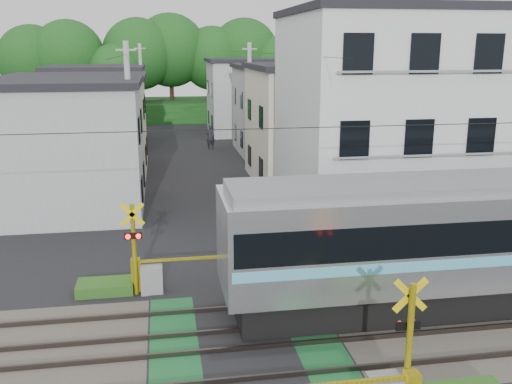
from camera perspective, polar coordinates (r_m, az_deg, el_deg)
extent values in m
plane|color=black|center=(15.97, -1.13, -14.67)|extent=(120.00, 120.00, 0.00)
cube|color=#47423A|center=(15.97, -1.13, -14.66)|extent=(120.00, 6.00, 0.00)
cube|color=black|center=(15.97, -1.13, -14.65)|extent=(5.20, 120.00, 0.00)
cube|color=#145126|center=(15.84, -8.18, -15.06)|extent=(1.30, 6.00, 0.00)
cube|color=#145126|center=(16.32, 5.69, -14.04)|extent=(1.30, 6.00, 0.00)
cube|color=#3F3833|center=(14.32, 0.05, -18.06)|extent=(120.00, 0.08, 0.14)
cube|color=#3F3833|center=(15.50, -0.85, -15.32)|extent=(120.00, 0.08, 0.14)
cube|color=#3F3833|center=(16.37, -1.39, -13.61)|extent=(120.00, 0.08, 0.14)
cube|color=#3F3833|center=(17.61, -2.06, -11.50)|extent=(120.00, 0.08, 0.14)
cube|color=black|center=(17.33, 6.36, -11.11)|extent=(2.56, 2.35, 0.64)
cube|color=black|center=(15.90, -3.29, -3.92)|extent=(0.10, 2.57, 1.67)
cylinder|color=yellow|center=(12.98, 15.02, -14.94)|extent=(0.14, 0.14, 3.00)
cube|color=yellow|center=(12.53, 15.19, -9.92)|extent=(0.77, 0.05, 0.77)
cube|color=yellow|center=(12.53, 15.19, -9.92)|extent=(0.77, 0.05, 0.77)
cube|color=black|center=(12.83, 14.98, -12.78)|extent=(0.55, 0.05, 0.20)
sphere|color=#FF0C07|center=(12.82, 14.20, -12.75)|extent=(0.16, 0.16, 0.16)
sphere|color=#FF0C07|center=(12.94, 15.53, -12.57)|extent=(0.16, 0.16, 0.16)
cylinder|color=yellow|center=(18.53, -12.08, -5.68)|extent=(0.14, 0.14, 3.00)
cube|color=yellow|center=(18.07, -12.29, -2.20)|extent=(0.77, 0.05, 0.77)
cube|color=yellow|center=(18.07, -12.29, -2.20)|extent=(0.77, 0.05, 0.77)
cube|color=black|center=(18.27, -12.18, -4.31)|extent=(0.55, 0.05, 0.20)
sphere|color=#FF0C07|center=(18.23, -12.69, -4.39)|extent=(0.16, 0.16, 0.16)
sphere|color=#FF0C07|center=(18.21, -11.68, -4.35)|extent=(0.16, 0.16, 0.16)
cube|color=gray|center=(18.89, -10.38, -8.62)|extent=(0.70, 0.50, 0.90)
cube|color=yellow|center=(19.10, -11.90, -8.10)|extent=(0.30, 0.30, 1.10)
cube|color=yellow|center=(18.96, -5.13, -6.55)|extent=(4.20, 0.08, 0.08)
cube|color=silver|center=(25.79, 14.71, 6.66)|extent=(10.00, 8.00, 9.00)
cube|color=black|center=(25.62, 15.39, 17.01)|extent=(10.20, 8.16, 0.30)
cube|color=black|center=(21.39, 9.49, -2.83)|extent=(1.10, 0.06, 1.40)
cube|color=black|center=(22.29, 15.46, -2.45)|extent=(1.10, 0.06, 1.40)
cube|color=black|center=(23.42, 20.92, -2.09)|extent=(1.10, 0.06, 1.40)
cube|color=gray|center=(22.83, 18.45, -3.86)|extent=(9.00, 0.06, 0.08)
cube|color=black|center=(20.71, 9.83, 5.13)|extent=(1.10, 0.06, 1.40)
cube|color=black|center=(21.64, 15.99, 5.17)|extent=(1.10, 0.06, 1.40)
cube|color=black|center=(22.80, 21.58, 5.17)|extent=(1.10, 0.06, 1.40)
cube|color=gray|center=(22.11, 19.06, 3.55)|extent=(9.00, 0.06, 0.08)
cube|color=black|center=(20.46, 10.19, 13.45)|extent=(1.10, 0.06, 1.40)
cube|color=black|center=(21.40, 16.55, 13.12)|extent=(1.10, 0.06, 1.40)
cube|color=black|center=(22.57, 22.30, 12.69)|extent=(1.10, 0.06, 1.40)
cube|color=gray|center=(21.79, 19.71, 11.31)|extent=(9.00, 0.06, 0.08)
cube|color=#A5A8AA|center=(28.57, -18.49, 4.05)|extent=(7.00, 7.00, 6.00)
cube|color=black|center=(28.22, -19.00, 10.35)|extent=(7.35, 7.35, 0.30)
cube|color=black|center=(26.87, -11.30, 0.19)|extent=(0.06, 1.00, 1.20)
cube|color=black|center=(30.28, -11.14, 1.79)|extent=(0.06, 1.00, 1.20)
cube|color=black|center=(26.34, -11.60, 6.11)|extent=(0.06, 1.00, 1.20)
cube|color=black|center=(29.81, -11.40, 7.05)|extent=(0.06, 1.00, 1.20)
cube|color=beige|center=(33.32, 5.92, 6.52)|extent=(7.00, 8.00, 6.50)
cube|color=black|center=(33.04, 6.07, 12.38)|extent=(7.35, 8.40, 0.30)
cube|color=black|center=(30.96, 0.49, 2.34)|extent=(0.06, 1.00, 1.20)
cube|color=black|center=(34.83, -0.66, 3.69)|extent=(0.06, 1.00, 1.20)
cube|color=black|center=(30.50, 0.50, 7.49)|extent=(0.06, 1.00, 1.20)
cube|color=black|center=(34.42, -0.67, 8.27)|extent=(0.06, 1.00, 1.20)
cube|color=beige|center=(37.47, -17.22, 6.28)|extent=(8.00, 7.00, 5.80)
cube|color=black|center=(37.20, -17.57, 10.94)|extent=(8.40, 7.35, 0.30)
cube|color=black|center=(35.67, -10.95, 3.68)|extent=(0.06, 1.00, 1.20)
cube|color=black|center=(39.12, -10.85, 4.61)|extent=(0.06, 1.00, 1.20)
cube|color=black|center=(35.27, -11.16, 8.15)|extent=(0.06, 1.00, 1.20)
cube|color=black|center=(38.75, -11.05, 8.69)|extent=(0.06, 1.00, 1.20)
cube|color=#A5A8AA|center=(43.07, 2.89, 8.14)|extent=(7.00, 7.00, 6.20)
cube|color=black|center=(42.84, 2.95, 12.47)|extent=(7.35, 7.35, 0.30)
cube|color=black|center=(40.98, -1.46, 5.30)|extent=(0.06, 1.00, 1.20)
cube|color=black|center=(44.41, -2.10, 6.00)|extent=(0.06, 1.00, 1.20)
cube|color=black|center=(40.63, -1.49, 9.20)|extent=(0.06, 1.00, 1.20)
cube|color=black|center=(44.09, -2.14, 9.60)|extent=(0.06, 1.00, 1.20)
cube|color=beige|center=(47.30, -15.46, 8.08)|extent=(7.00, 8.00, 6.00)
cube|color=black|center=(47.09, -15.72, 11.89)|extent=(7.35, 8.40, 0.30)
cube|color=black|center=(45.30, -11.10, 5.91)|extent=(0.06, 1.00, 1.20)
cube|color=black|center=(49.26, -11.00, 6.57)|extent=(0.06, 1.00, 1.20)
cube|color=black|center=(44.98, -11.27, 9.43)|extent=(0.06, 1.00, 1.20)
cube|color=black|center=(48.97, -11.16, 9.82)|extent=(0.06, 1.00, 1.20)
cube|color=#A5A8AA|center=(52.71, -0.22, 9.41)|extent=(8.00, 7.00, 6.40)
cube|color=black|center=(52.53, -0.22, 13.05)|extent=(8.40, 7.35, 0.30)
cube|color=black|center=(50.68, -4.43, 7.01)|extent=(0.06, 1.00, 1.20)
cube|color=black|center=(54.14, -4.77, 7.47)|extent=(0.06, 1.00, 1.20)
cube|color=black|center=(50.40, -4.49, 10.16)|extent=(0.06, 1.00, 1.20)
cube|color=black|center=(53.88, -4.83, 10.42)|extent=(0.06, 1.00, 1.20)
cube|color=#1B4E1A|center=(64.21, -7.78, 8.19)|extent=(40.00, 10.00, 2.00)
cylinder|color=#332114|center=(63.93, -21.11, 8.69)|extent=(0.50, 0.50, 4.97)
sphere|color=#1B4E1A|center=(63.73, -21.44, 12.24)|extent=(6.96, 6.96, 6.96)
cylinder|color=#332114|center=(62.76, -17.95, 8.98)|extent=(0.50, 0.50, 5.22)
sphere|color=#1B4E1A|center=(62.56, -18.25, 12.78)|extent=(7.31, 7.31, 7.31)
cylinder|color=#332114|center=(60.97, -13.71, 8.56)|extent=(0.50, 0.50, 4.03)
sphere|color=#1B4E1A|center=(60.75, -13.89, 11.58)|extent=(5.64, 5.64, 5.64)
cylinder|color=#332114|center=(63.11, -11.49, 9.47)|extent=(0.50, 0.50, 5.36)
sphere|color=#1B4E1A|center=(62.91, -11.69, 13.36)|extent=(7.51, 7.51, 7.51)
cylinder|color=#332114|center=(64.69, -8.41, 9.84)|extent=(0.50, 0.50, 5.64)
sphere|color=#1B4E1A|center=(64.50, -8.56, 13.84)|extent=(7.90, 7.90, 7.90)
cylinder|color=#332114|center=(64.78, -4.30, 9.66)|extent=(0.50, 0.50, 4.98)
sphere|color=#1B4E1A|center=(64.58, -4.37, 13.18)|extent=(6.97, 6.97, 6.97)
cylinder|color=#332114|center=(65.42, -1.15, 9.94)|extent=(0.50, 0.50, 5.42)
sphere|color=#1B4E1A|center=(65.23, -1.17, 13.74)|extent=(7.59, 7.59, 7.59)
cylinder|color=#332114|center=(64.44, 2.05, 9.42)|extent=(0.50, 0.50, 4.42)
sphere|color=#1B4E1A|center=(64.23, 2.08, 12.57)|extent=(6.19, 6.19, 6.19)
cylinder|color=#332114|center=(62.29, 4.73, 9.19)|extent=(0.50, 0.50, 4.39)
sphere|color=#1B4E1A|center=(62.08, 4.79, 12.42)|extent=(6.15, 6.15, 6.15)
cube|color=black|center=(17.16, 18.51, 6.43)|extent=(60.00, 0.02, 0.02)
cylinder|color=#A5A5A0|center=(27.11, -12.45, 6.08)|extent=(0.26, 0.26, 8.00)
cube|color=#A5A5A0|center=(26.85, -12.88, 13.70)|extent=(0.90, 0.08, 0.08)
cylinder|color=#A5A5A0|center=(36.45, -0.64, 8.45)|extent=(0.26, 0.26, 8.00)
cube|color=#A5A5A0|center=(36.26, -0.66, 14.12)|extent=(0.90, 0.08, 0.08)
cylinder|color=#A5A5A0|center=(47.98, -11.34, 9.60)|extent=(0.26, 0.26, 8.00)
cube|color=#A5A5A0|center=(47.84, -11.55, 13.90)|extent=(0.90, 0.08, 0.08)
cube|color=black|center=(37.35, -12.01, 13.52)|extent=(0.02, 42.00, 0.02)
cube|color=black|center=(37.74, -1.02, 13.83)|extent=(0.02, 42.00, 0.02)
imported|color=black|center=(44.55, -4.61, 5.53)|extent=(0.75, 0.56, 1.89)
cube|color=#2D5E1E|center=(19.37, -14.83, -9.15)|extent=(1.80, 1.00, 0.36)
cube|color=#2D5E1E|center=(19.78, 10.91, -8.51)|extent=(1.50, 0.90, 0.30)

